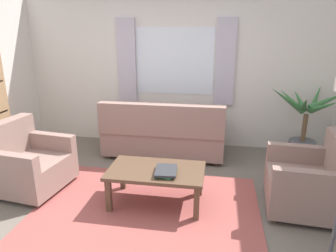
{
  "coord_description": "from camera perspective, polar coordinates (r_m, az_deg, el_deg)",
  "views": [
    {
      "loc": [
        0.74,
        -2.96,
        1.98
      ],
      "look_at": [
        0.13,
        0.7,
        0.79
      ],
      "focal_mm": 32.68,
      "sensor_mm": 36.0,
      "label": 1
    }
  ],
  "objects": [
    {
      "name": "armchair_right",
      "position": [
        3.81,
        25.14,
        -9.34
      ],
      "size": [
        0.88,
        0.9,
        0.88
      ],
      "rotation": [
        0.0,
        0.0,
        -1.64
      ],
      "color": "gray",
      "rests_on": "ground_plane"
    },
    {
      "name": "ground_plane",
      "position": [
        3.64,
        -4.0,
        -15.24
      ],
      "size": [
        6.24,
        6.24,
        0.0
      ],
      "primitive_type": "plane",
      "color": "#6B6056"
    },
    {
      "name": "area_rug",
      "position": [
        3.64,
        -4.0,
        -15.16
      ],
      "size": [
        2.54,
        1.87,
        0.01
      ],
      "primitive_type": "cube",
      "color": "#9E4C47",
      "rests_on": "ground_plane"
    },
    {
      "name": "window_with_curtains",
      "position": [
        5.22,
        1.26,
        11.92
      ],
      "size": [
        1.98,
        0.07,
        1.4
      ],
      "color": "white"
    },
    {
      "name": "couch",
      "position": [
        4.89,
        -0.79,
        -1.5
      ],
      "size": [
        1.9,
        0.82,
        0.92
      ],
      "rotation": [
        0.0,
        0.0,
        3.14
      ],
      "color": "gray",
      "rests_on": "ground_plane"
    },
    {
      "name": "book_stack_on_table",
      "position": [
        3.42,
        -0.36,
        -8.45
      ],
      "size": [
        0.26,
        0.33,
        0.05
      ],
      "color": "#387F4C",
      "rests_on": "coffee_table"
    },
    {
      "name": "armchair_left",
      "position": [
        4.28,
        -24.82,
        -6.28
      ],
      "size": [
        0.92,
        0.94,
        0.88
      ],
      "rotation": [
        0.0,
        0.0,
        1.44
      ],
      "color": "gray",
      "rests_on": "ground_plane"
    },
    {
      "name": "potted_plant",
      "position": [
        5.13,
        24.05,
        -0.4
      ],
      "size": [
        1.29,
        1.13,
        1.21
      ],
      "color": "#56565B",
      "rests_on": "ground_plane"
    },
    {
      "name": "coffee_table",
      "position": [
        3.56,
        -2.22,
        -8.88
      ],
      "size": [
        1.1,
        0.64,
        0.44
      ],
      "color": "brown",
      "rests_on": "ground_plane"
    },
    {
      "name": "wall_back",
      "position": [
        5.32,
        1.38,
        10.4
      ],
      "size": [
        5.32,
        0.12,
        2.6
      ],
      "primitive_type": "cube",
      "color": "silver",
      "rests_on": "ground_plane"
    }
  ]
}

